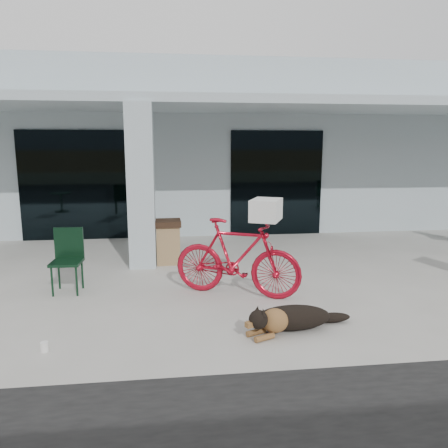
{
  "coord_description": "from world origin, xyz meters",
  "views": [
    {
      "loc": [
        -0.95,
        -6.12,
        2.35
      ],
      "look_at": [
        -0.04,
        1.21,
        1.0
      ],
      "focal_mm": 35.0,
      "sensor_mm": 36.0,
      "label": 1
    }
  ],
  "objects": [
    {
      "name": "ground",
      "position": [
        0.0,
        0.0,
        0.0
      ],
      "size": [
        80.0,
        80.0,
        0.0
      ],
      "primitive_type": "plane",
      "color": "#B5B2AB",
      "rests_on": "ground"
    },
    {
      "name": "building",
      "position": [
        0.0,
        8.5,
        2.25
      ],
      "size": [
        22.0,
        7.0,
        4.5
      ],
      "primitive_type": "cube",
      "color": "#ABB9C2",
      "rests_on": "ground"
    },
    {
      "name": "storefront_glass_left",
      "position": [
        -3.2,
        4.98,
        1.35
      ],
      "size": [
        2.8,
        0.06,
        2.7
      ],
      "primitive_type": "cube",
      "color": "black",
      "rests_on": "ground"
    },
    {
      "name": "storefront_glass_right",
      "position": [
        1.8,
        4.98,
        1.35
      ],
      "size": [
        2.4,
        0.06,
        2.7
      ],
      "primitive_type": "cube",
      "color": "black",
      "rests_on": "ground"
    },
    {
      "name": "column",
      "position": [
        -1.5,
        2.3,
        1.56
      ],
      "size": [
        0.5,
        0.5,
        3.12
      ],
      "primitive_type": "cube",
      "color": "#ABB9C2",
      "rests_on": "ground"
    },
    {
      "name": "overhang",
      "position": [
        0.0,
        3.6,
        3.21
      ],
      "size": [
        22.0,
        2.8,
        0.18
      ],
      "primitive_type": "cube",
      "color": "#ABB9C2",
      "rests_on": "column"
    },
    {
      "name": "bicycle",
      "position": [
        0.06,
        0.4,
        0.61
      ],
      "size": [
        2.09,
        1.38,
        1.22
      ],
      "primitive_type": "imported",
      "rotation": [
        0.0,
        0.0,
        1.14
      ],
      "color": "#AC0D21",
      "rests_on": "ground"
    },
    {
      "name": "laundry_basket",
      "position": [
        0.47,
        0.21,
        1.39
      ],
      "size": [
        0.6,
        0.67,
        0.32
      ],
      "primitive_type": "cube",
      "rotation": [
        0.0,
        0.0,
        1.14
      ],
      "color": "white",
      "rests_on": "bicycle"
    },
    {
      "name": "dog",
      "position": [
        0.57,
        -1.0,
        0.19
      ],
      "size": [
        1.2,
        0.79,
        0.38
      ],
      "primitive_type": null,
      "rotation": [
        0.0,
        0.0,
        0.4
      ],
      "color": "black",
      "rests_on": "ground"
    },
    {
      "name": "cup_near_dog",
      "position": [
        -2.42,
        -1.22,
        0.06
      ],
      "size": [
        0.1,
        0.1,
        0.11
      ],
      "primitive_type": "cylinder",
      "rotation": [
        0.0,
        0.0,
        0.06
      ],
      "color": "white",
      "rests_on": "ground"
    },
    {
      "name": "cafe_chair_near",
      "position": [
        -2.62,
        0.87,
        0.51
      ],
      "size": [
        0.48,
        0.53,
        1.03
      ],
      "primitive_type": null,
      "rotation": [
        0.0,
        0.0,
        -0.04
      ],
      "color": "#11311D",
      "rests_on": "ground"
    },
    {
      "name": "trash_receptacle",
      "position": [
        -1.01,
        2.45,
        0.44
      ],
      "size": [
        0.53,
        0.53,
        0.87
      ],
      "primitive_type": null,
      "rotation": [
        0.0,
        0.0,
        0.03
      ],
      "color": "#91734B",
      "rests_on": "ground"
    }
  ]
}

